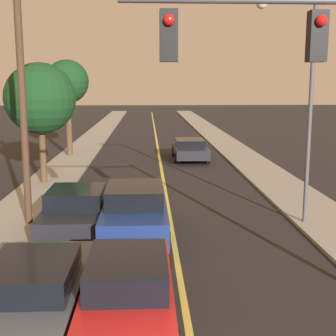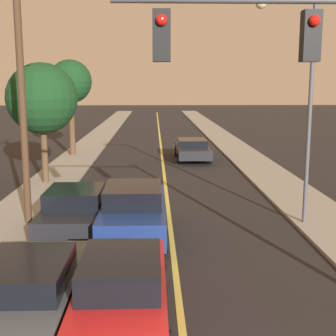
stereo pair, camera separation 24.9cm
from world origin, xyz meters
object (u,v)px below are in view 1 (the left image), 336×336
tree_left_far (67,83)px  car_outer_lane_front (35,291)px  streetlamp_right (298,82)px  utility_pole_left (22,97)px  car_outer_lane_second (77,211)px  car_far_oncoming (190,149)px  tree_left_near (40,99)px  car_near_lane_second (135,210)px  car_near_lane_front (128,290)px

tree_left_far → car_outer_lane_front: bearing=-82.6°
streetlamp_right → utility_pole_left: bearing=178.2°
utility_pole_left → tree_left_far: (-1.11, 15.51, 0.49)m
car_outer_lane_second → car_far_oncoming: bearing=71.4°
tree_left_near → tree_left_far: tree_left_far is taller
utility_pole_left → tree_left_near: bearing=97.9°
utility_pole_left → tree_left_far: 15.55m
car_near_lane_second → tree_left_far: (-4.77, 16.73, 4.02)m
car_near_lane_front → utility_pole_left: 8.57m
car_near_lane_front → tree_left_far: bearing=102.1°
car_far_oncoming → tree_left_far: bearing=-12.0°
car_outer_lane_front → tree_left_far: 22.81m
car_outer_lane_second → utility_pole_left: utility_pole_left is taller
utility_pole_left → car_near_lane_second: bearing=-18.5°
car_far_oncoming → tree_left_near: (-7.70, -7.13, 3.40)m
car_far_oncoming → streetlamp_right: (2.24, -14.12, 4.15)m
streetlamp_right → tree_left_near: size_ratio=1.30×
utility_pole_left → tree_left_far: size_ratio=1.31×
car_near_lane_front → car_outer_lane_second: car_outer_lane_second is taller
car_outer_lane_front → car_outer_lane_second: bearing=90.0°
car_near_lane_second → car_far_oncoming: size_ratio=0.99×
streetlamp_right → tree_left_far: (-10.12, 15.79, 0.01)m
car_outer_lane_second → streetlamp_right: bearing=5.0°
streetlamp_right → tree_left_far: bearing=122.7°
streetlamp_right → car_far_oncoming: bearing=99.0°
car_near_lane_front → utility_pole_left: size_ratio=0.58×
streetlamp_right → tree_left_near: (-9.93, 6.99, -0.75)m
car_outer_lane_front → utility_pole_left: 7.86m
car_outer_lane_second → streetlamp_right: (7.22, 0.64, 4.08)m
car_far_oncoming → utility_pole_left: bearing=63.9°
car_near_lane_second → tree_left_near: bearing=120.1°
car_outer_lane_front → car_far_oncoming: (4.98, 20.57, -0.03)m
car_outer_lane_second → car_outer_lane_front: bearing=-90.0°
utility_pole_left → car_far_oncoming: bearing=63.9°
car_near_lane_front → car_far_oncoming: car_near_lane_front is taller
car_outer_lane_front → tree_left_far: tree_left_far is taller
car_far_oncoming → car_near_lane_second: bearing=78.3°
car_near_lane_second → car_outer_lane_front: size_ratio=1.04×
car_outer_lane_front → car_outer_lane_second: size_ratio=1.10×
streetlamp_right → tree_left_near: streetlamp_right is taller
car_outer_lane_front → utility_pole_left: (-1.79, 6.73, 3.64)m
streetlamp_right → tree_left_far: streetlamp_right is taller
car_near_lane_front → tree_left_near: 14.70m
car_near_lane_front → car_outer_lane_front: size_ratio=0.98×
car_outer_lane_second → car_near_lane_front: bearing=-72.5°
tree_left_far → car_near_lane_second: bearing=-74.1°
car_near_lane_second → car_near_lane_front: bearing=-90.0°
car_outer_lane_front → tree_left_near: (-2.72, 13.44, 3.37)m
car_near_lane_front → car_near_lane_second: (-0.00, 5.63, 0.07)m
car_near_lane_second → tree_left_near: (-4.59, 7.93, 3.26)m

